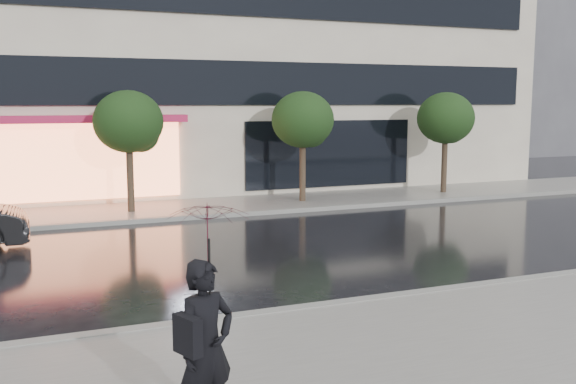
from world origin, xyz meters
TOP-DOWN VIEW (x-y plane):
  - ground at (0.00, 0.00)m, footprint 120.00×120.00m
  - sidewalk_near at (0.00, -3.25)m, footprint 60.00×4.50m
  - sidewalk_far at (0.00, 10.25)m, footprint 60.00×3.50m
  - curb_near at (0.00, -1.00)m, footprint 60.00×0.25m
  - curb_far at (0.00, 8.50)m, footprint 60.00×0.25m
  - bg_building_right at (26.00, 28.00)m, footprint 12.00×12.00m
  - tree_mid_west at (-2.94, 10.03)m, footprint 2.20×2.20m
  - tree_mid_east at (3.06, 10.03)m, footprint 2.20×2.20m
  - tree_far_east at (9.06, 10.03)m, footprint 2.20×2.20m
  - pedestrian_with_umbrella at (-4.28, -4.47)m, footprint 1.12×1.13m

SIDE VIEW (x-z plane):
  - ground at x=0.00m, z-range 0.00..0.00m
  - sidewalk_near at x=0.00m, z-range 0.00..0.12m
  - sidewalk_far at x=0.00m, z-range 0.00..0.12m
  - curb_near at x=0.00m, z-range 0.00..0.14m
  - curb_far at x=0.00m, z-range 0.00..0.14m
  - pedestrian_with_umbrella at x=-4.28m, z-range 0.39..2.87m
  - tree_mid_west at x=-2.94m, z-range 0.93..4.92m
  - tree_mid_east at x=3.06m, z-range 0.93..4.92m
  - tree_far_east at x=9.06m, z-range 0.93..4.92m
  - bg_building_right at x=26.00m, z-range 0.00..16.00m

